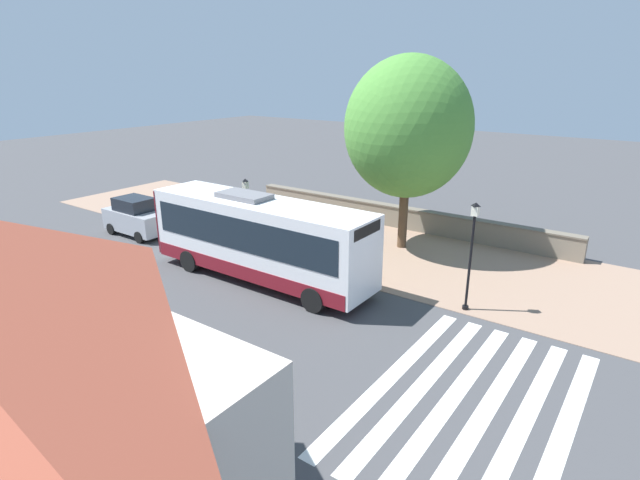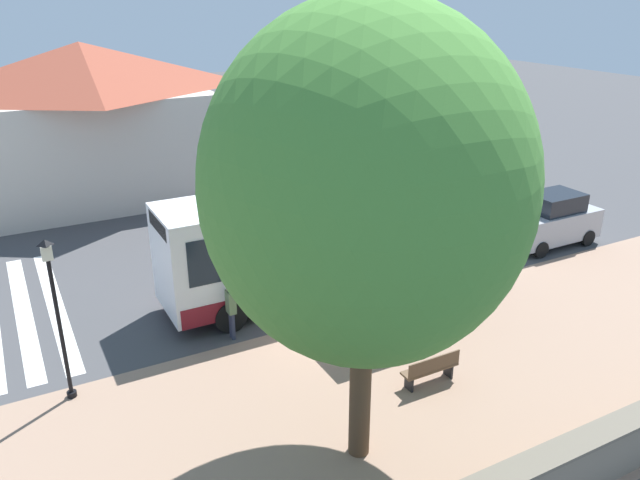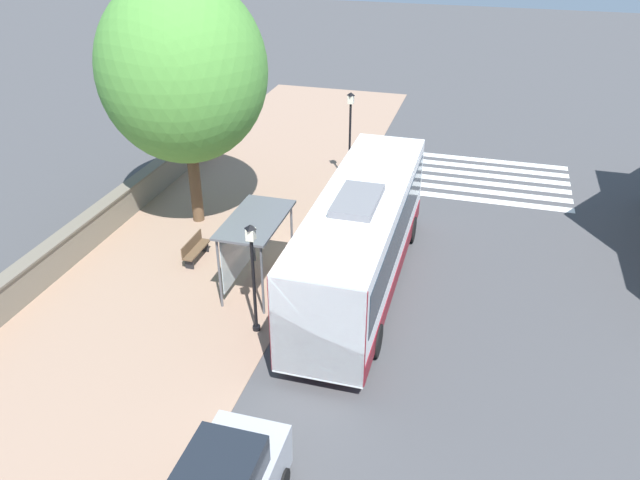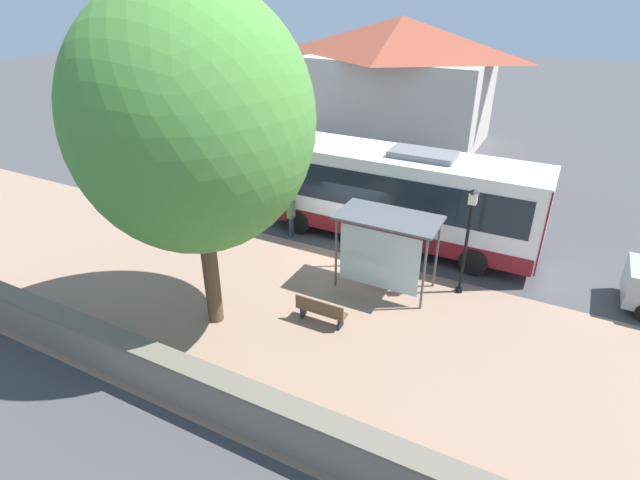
{
  "view_description": "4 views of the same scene",
  "coord_description": "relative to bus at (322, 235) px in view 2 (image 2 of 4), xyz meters",
  "views": [
    {
      "loc": [
        16.98,
        12.64,
        8.76
      ],
      "look_at": [
        0.95,
        1.18,
        2.05
      ],
      "focal_mm": 28.0,
      "sensor_mm": 36.0,
      "label": 1
    },
    {
      "loc": [
        -14.83,
        7.77,
        9.53
      ],
      "look_at": [
        0.95,
        -0.69,
        2.27
      ],
      "focal_mm": 35.0,
      "sensor_mm": 36.0,
      "label": 2
    },
    {
      "loc": [
        5.47,
        -18.79,
        11.91
      ],
      "look_at": [
        0.28,
        -0.34,
        1.1
      ],
      "focal_mm": 35.0,
      "sensor_mm": 36.0,
      "label": 3
    },
    {
      "loc": [
        -15.11,
        -6.71,
        9.32
      ],
      "look_at": [
        -0.88,
        0.61,
        0.87
      ],
      "focal_mm": 28.0,
      "sensor_mm": 36.0,
      "label": 4
    }
  ],
  "objects": [
    {
      "name": "ground_plane",
      "position": [
        -1.95,
        1.31,
        -1.96
      ],
      "size": [
        120.0,
        120.0,
        0.0
      ],
      "primitive_type": "plane",
      "color": "#424244",
      "rests_on": "ground"
    },
    {
      "name": "sidewalk_plaza",
      "position": [
        -6.45,
        1.31,
        -1.95
      ],
      "size": [
        9.0,
        44.0,
        0.02
      ],
      "color": "#937560",
      "rests_on": "ground"
    },
    {
      "name": "background_building",
      "position": [
        13.69,
        4.91,
        1.82
      ],
      "size": [
        6.96,
        11.32,
        7.33
      ],
      "color": "beige",
      "rests_on": "ground"
    },
    {
      "name": "bus",
      "position": [
        0.0,
        0.0,
        0.0
      ],
      "size": [
        2.67,
        10.65,
        3.79
      ],
      "color": "white",
      "rests_on": "ground"
    },
    {
      "name": "bus_shelter",
      "position": [
        -3.51,
        -0.8,
        0.21
      ],
      "size": [
        1.75,
        3.28,
        2.61
      ],
      "color": "#515459",
      "rests_on": "ground"
    },
    {
      "name": "pedestrian",
      "position": [
        -1.6,
        3.85,
        -0.92
      ],
      "size": [
        0.34,
        0.23,
        1.76
      ],
      "color": "#2D3347",
      "rests_on": "ground"
    },
    {
      "name": "bench",
      "position": [
        -6.18,
        0.17,
        -1.48
      ],
      "size": [
        0.4,
        1.58,
        0.88
      ],
      "color": "brown",
      "rests_on": "ground"
    },
    {
      "name": "street_lamp_near",
      "position": [
        -2.55,
        -3.16,
        0.26
      ],
      "size": [
        0.28,
        0.28,
        3.7
      ],
      "color": "black",
      "rests_on": "ground"
    },
    {
      "name": "street_lamp_far",
      "position": [
        -2.38,
        8.42,
        0.57
      ],
      "size": [
        0.28,
        0.28,
        4.27
      ],
      "color": "black",
      "rests_on": "ground"
    },
    {
      "name": "shade_tree",
      "position": [
        -7.47,
        3.12,
        4.17
      ],
      "size": [
        6.21,
        6.21,
        9.55
      ],
      "color": "brown",
      "rests_on": "ground"
    },
    {
      "name": "parked_car_behind_bus",
      "position": [
        -0.73,
        -9.88,
        -0.94
      ],
      "size": [
        1.89,
        3.94,
        2.11
      ],
      "color": "#9EA0A8",
      "rests_on": "ground"
    }
  ]
}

